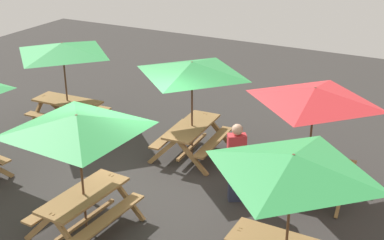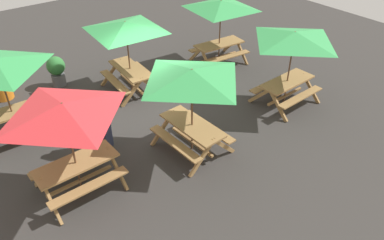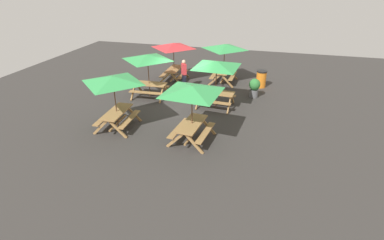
{
  "view_description": "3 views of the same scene",
  "coord_description": "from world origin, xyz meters",
  "px_view_note": "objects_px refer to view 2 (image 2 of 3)",
  "views": [
    {
      "loc": [
        -5.46,
        8.07,
        5.72
      ],
      "look_at": [
        -0.22,
        -2.01,
        0.9
      ],
      "focal_mm": 50.0,
      "sensor_mm": 36.0,
      "label": 1
    },
    {
      "loc": [
        -4.85,
        -8.01,
        6.17
      ],
      "look_at": [
        -0.22,
        -2.01,
        0.9
      ],
      "focal_mm": 35.0,
      "sensor_mm": 36.0,
      "label": 2
    },
    {
      "loc": [
        13.59,
        4.13,
        6.01
      ],
      "look_at": [
        3.64,
        1.4,
        0.9
      ],
      "focal_mm": 28.0,
      "sensor_mm": 36.0,
      "label": 3
    }
  ],
  "objects_px": {
    "picnic_table_1": "(192,81)",
    "potted_plant_0": "(57,70)",
    "person_standing": "(104,119)",
    "picnic_table_2": "(65,116)",
    "trash_bin_orange": "(1,84)",
    "picnic_table_0": "(221,10)",
    "picnic_table_3": "(126,31)",
    "picnic_table_4": "(294,42)"
  },
  "relations": [
    {
      "from": "picnic_table_0",
      "to": "potted_plant_0",
      "type": "xyz_separation_m",
      "value": [
        -5.31,
        1.96,
        -1.42
      ]
    },
    {
      "from": "picnic_table_1",
      "to": "person_standing",
      "type": "xyz_separation_m",
      "value": [
        -1.7,
        1.4,
        -1.1
      ]
    },
    {
      "from": "picnic_table_0",
      "to": "picnic_table_2",
      "type": "bearing_deg",
      "value": -150.78
    },
    {
      "from": "trash_bin_orange",
      "to": "potted_plant_0",
      "type": "distance_m",
      "value": 1.72
    },
    {
      "from": "picnic_table_2",
      "to": "person_standing",
      "type": "relative_size",
      "value": 1.4
    },
    {
      "from": "picnic_table_2",
      "to": "picnic_table_4",
      "type": "relative_size",
      "value": 1.0
    },
    {
      "from": "picnic_table_2",
      "to": "trash_bin_orange",
      "type": "xyz_separation_m",
      "value": [
        -0.26,
        5.19,
        -1.49
      ]
    },
    {
      "from": "picnic_table_1",
      "to": "potted_plant_0",
      "type": "height_order",
      "value": "picnic_table_1"
    },
    {
      "from": "picnic_table_4",
      "to": "person_standing",
      "type": "bearing_deg",
      "value": 163.71
    },
    {
      "from": "potted_plant_0",
      "to": "trash_bin_orange",
      "type": "bearing_deg",
      "value": 171.77
    },
    {
      "from": "picnic_table_1",
      "to": "picnic_table_4",
      "type": "height_order",
      "value": "same"
    },
    {
      "from": "picnic_table_4",
      "to": "trash_bin_orange",
      "type": "xyz_separation_m",
      "value": [
        -6.78,
        5.56,
        -1.49
      ]
    },
    {
      "from": "picnic_table_2",
      "to": "trash_bin_orange",
      "type": "distance_m",
      "value": 5.41
    },
    {
      "from": "picnic_table_4",
      "to": "trash_bin_orange",
      "type": "relative_size",
      "value": 2.38
    },
    {
      "from": "picnic_table_1",
      "to": "potted_plant_0",
      "type": "distance_m",
      "value": 5.73
    },
    {
      "from": "picnic_table_4",
      "to": "potted_plant_0",
      "type": "xyz_separation_m",
      "value": [
        -5.08,
        5.31,
        -1.42
      ]
    },
    {
      "from": "picnic_table_4",
      "to": "potted_plant_0",
      "type": "distance_m",
      "value": 7.49
    },
    {
      "from": "potted_plant_0",
      "to": "person_standing",
      "type": "distance_m",
      "value": 3.99
    },
    {
      "from": "picnic_table_0",
      "to": "picnic_table_3",
      "type": "height_order",
      "value": "same"
    },
    {
      "from": "picnic_table_0",
      "to": "trash_bin_orange",
      "type": "xyz_separation_m",
      "value": [
        -7.01,
        2.21,
        -1.49
      ]
    },
    {
      "from": "picnic_table_1",
      "to": "picnic_table_4",
      "type": "relative_size",
      "value": 1.0
    },
    {
      "from": "trash_bin_orange",
      "to": "person_standing",
      "type": "relative_size",
      "value": 0.59
    },
    {
      "from": "picnic_table_1",
      "to": "person_standing",
      "type": "height_order",
      "value": "picnic_table_1"
    },
    {
      "from": "picnic_table_3",
      "to": "trash_bin_orange",
      "type": "bearing_deg",
      "value": 63.74
    },
    {
      "from": "picnic_table_2",
      "to": "potted_plant_0",
      "type": "bearing_deg",
      "value": 72.36
    },
    {
      "from": "picnic_table_0",
      "to": "picnic_table_4",
      "type": "xyz_separation_m",
      "value": [
        -0.23,
        -3.35,
        0.0
      ]
    },
    {
      "from": "picnic_table_4",
      "to": "trash_bin_orange",
      "type": "distance_m",
      "value": 8.9
    },
    {
      "from": "picnic_table_0",
      "to": "trash_bin_orange",
      "type": "distance_m",
      "value": 7.5
    },
    {
      "from": "picnic_table_2",
      "to": "trash_bin_orange",
      "type": "height_order",
      "value": "picnic_table_2"
    },
    {
      "from": "trash_bin_orange",
      "to": "person_standing",
      "type": "distance_m",
      "value": 4.47
    },
    {
      "from": "picnic_table_1",
      "to": "trash_bin_orange",
      "type": "relative_size",
      "value": 2.38
    },
    {
      "from": "picnic_table_2",
      "to": "picnic_table_0",
      "type": "bearing_deg",
      "value": 22.42
    },
    {
      "from": "picnic_table_0",
      "to": "person_standing",
      "type": "distance_m",
      "value": 6.02
    },
    {
      "from": "potted_plant_0",
      "to": "picnic_table_1",
      "type": "bearing_deg",
      "value": -74.89
    },
    {
      "from": "potted_plant_0",
      "to": "picnic_table_2",
      "type": "bearing_deg",
      "value": -106.19
    },
    {
      "from": "trash_bin_orange",
      "to": "potted_plant_0",
      "type": "height_order",
      "value": "potted_plant_0"
    },
    {
      "from": "picnic_table_3",
      "to": "picnic_table_4",
      "type": "xyz_separation_m",
      "value": [
        3.33,
        -3.57,
        0.0
      ]
    },
    {
      "from": "picnic_table_0",
      "to": "person_standing",
      "type": "bearing_deg",
      "value": -154.86
    },
    {
      "from": "picnic_table_3",
      "to": "person_standing",
      "type": "relative_size",
      "value": 1.69
    },
    {
      "from": "picnic_table_2",
      "to": "picnic_table_4",
      "type": "height_order",
      "value": "same"
    },
    {
      "from": "picnic_table_1",
      "to": "picnic_table_4",
      "type": "bearing_deg",
      "value": -92.07
    },
    {
      "from": "trash_bin_orange",
      "to": "person_standing",
      "type": "bearing_deg",
      "value": -71.1
    }
  ]
}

